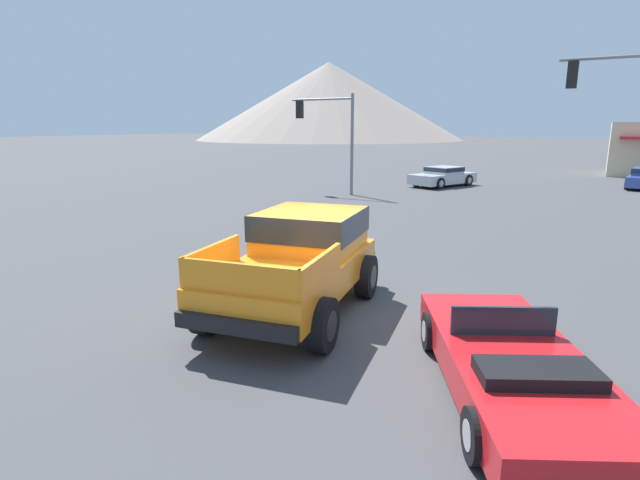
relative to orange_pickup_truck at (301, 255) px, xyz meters
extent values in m
plane|color=#424244|center=(0.47, -0.15, -1.06)|extent=(320.00, 320.00, 0.00)
cube|color=orange|center=(0.06, -0.34, -0.28)|extent=(2.75, 4.72, 0.56)
cube|color=orange|center=(-0.09, 0.54, 0.40)|extent=(2.17, 2.24, 0.79)
cube|color=#1E2833|center=(-0.09, 0.54, 0.54)|extent=(2.22, 2.29, 0.50)
cube|color=orange|center=(-0.70, -1.73, 0.24)|extent=(0.38, 1.77, 0.48)
cube|color=orange|center=(1.23, -1.40, 0.24)|extent=(0.38, 1.77, 0.48)
cube|color=orange|center=(0.41, -2.40, 0.24)|extent=(1.94, 0.40, 0.48)
cube|color=black|center=(-0.32, 1.90, -0.43)|extent=(2.00, 0.49, 0.24)
cube|color=black|center=(0.44, -2.58, -0.43)|extent=(2.00, 0.49, 0.24)
cylinder|color=black|center=(-1.21, 0.85, -0.61)|extent=(0.44, 0.93, 0.89)
cylinder|color=#232326|center=(-1.21, 0.85, -0.61)|extent=(0.40, 0.54, 0.49)
cylinder|color=black|center=(0.86, 1.19, -0.61)|extent=(0.44, 0.93, 0.89)
cylinder|color=#232326|center=(0.86, 1.19, -0.61)|extent=(0.40, 0.54, 0.49)
cylinder|color=black|center=(-0.75, -1.87, -0.61)|extent=(0.44, 0.93, 0.89)
cylinder|color=#232326|center=(-0.75, -1.87, -0.61)|extent=(0.40, 0.54, 0.49)
cylinder|color=black|center=(1.32, -1.52, -0.61)|extent=(0.44, 0.93, 0.89)
cylinder|color=#232326|center=(1.32, -1.52, -0.61)|extent=(0.40, 0.54, 0.49)
cube|color=red|center=(4.15, -1.46, -0.65)|extent=(3.53, 4.73, 0.48)
cube|color=#1E2833|center=(3.93, -1.03, -0.21)|extent=(1.32, 0.71, 0.41)
cube|color=black|center=(4.50, -2.15, -0.33)|extent=(1.50, 1.17, 0.16)
cylinder|color=black|center=(2.80, -0.61, -0.76)|extent=(0.47, 0.64, 0.61)
cylinder|color=#9E9EA3|center=(2.80, -0.61, -0.76)|extent=(0.36, 0.40, 0.33)
cylinder|color=black|center=(4.25, 0.14, -0.76)|extent=(0.47, 0.64, 0.61)
cylinder|color=#9E9EA3|center=(4.25, 0.14, -0.76)|extent=(0.36, 0.40, 0.33)
cylinder|color=black|center=(4.05, -3.06, -0.76)|extent=(0.47, 0.64, 0.61)
cylinder|color=#9E9EA3|center=(4.05, -3.06, -0.76)|extent=(0.36, 0.40, 0.33)
cylinder|color=black|center=(5.50, -2.31, -0.76)|extent=(0.47, 0.64, 0.61)
cylinder|color=#9E9EA3|center=(5.50, -2.31, -0.76)|extent=(0.36, 0.40, 0.33)
cube|color=#B7BABF|center=(-3.19, 21.34, -0.60)|extent=(3.27, 4.62, 0.56)
cube|color=#B7BABF|center=(-3.15, 21.44, -0.12)|extent=(2.13, 2.25, 0.39)
cube|color=#1E2833|center=(-3.15, 21.44, -0.07)|extent=(2.18, 2.30, 0.24)
cylinder|color=black|center=(-2.89, 19.79, -0.73)|extent=(0.46, 0.70, 0.66)
cylinder|color=#9E9EA3|center=(-2.89, 19.79, -0.73)|extent=(0.35, 0.43, 0.36)
cylinder|color=black|center=(-4.48, 20.45, -0.73)|extent=(0.46, 0.70, 0.66)
cylinder|color=#9E9EA3|center=(-4.48, 20.45, -0.73)|extent=(0.35, 0.43, 0.36)
cylinder|color=black|center=(-1.89, 22.23, -0.73)|extent=(0.46, 0.70, 0.66)
cylinder|color=#9E9EA3|center=(-1.89, 22.23, -0.73)|extent=(0.35, 0.43, 0.36)
cylinder|color=black|center=(-3.48, 22.89, -0.73)|extent=(0.46, 0.70, 0.66)
cylinder|color=#9E9EA3|center=(-3.48, 22.89, -0.73)|extent=(0.35, 0.43, 0.36)
cylinder|color=black|center=(6.73, 27.51, -0.75)|extent=(0.31, 0.64, 0.61)
cylinder|color=#9E9EA3|center=(6.73, 27.51, -0.75)|extent=(0.28, 0.37, 0.34)
cylinder|color=black|center=(6.31, 24.83, -0.75)|extent=(0.31, 0.64, 0.61)
cylinder|color=#9E9EA3|center=(6.31, 24.83, -0.75)|extent=(0.28, 0.37, 0.34)
cylinder|color=slate|center=(-6.27, 15.32, 1.48)|extent=(0.16, 0.16, 5.08)
cylinder|color=slate|center=(-8.02, 15.32, 3.77)|extent=(3.51, 0.11, 0.11)
cube|color=black|center=(-9.36, 15.32, 3.27)|extent=(0.34, 0.26, 0.90)
sphere|color=red|center=(-9.36, 15.47, 3.54)|extent=(0.20, 0.20, 0.20)
sphere|color=orange|center=(-9.36, 15.47, 3.27)|extent=(0.20, 0.20, 0.20)
sphere|color=green|center=(-9.36, 15.47, 3.00)|extent=(0.20, 0.20, 0.20)
cylinder|color=slate|center=(5.14, 12.03, 4.66)|extent=(3.80, 0.11, 0.11)
cube|color=black|center=(3.69, 12.03, 4.16)|extent=(0.34, 0.26, 0.90)
sphere|color=red|center=(3.69, 12.18, 4.43)|extent=(0.20, 0.20, 0.20)
sphere|color=orange|center=(3.69, 12.18, 4.16)|extent=(0.20, 0.20, 0.20)
sphere|color=green|center=(3.69, 12.18, 3.89)|extent=(0.20, 0.20, 0.20)
cone|color=gray|center=(-56.40, 106.34, 8.35)|extent=(66.28, 66.28, 18.83)
camera|label=1|loc=(4.87, -7.96, 2.45)|focal=28.00mm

